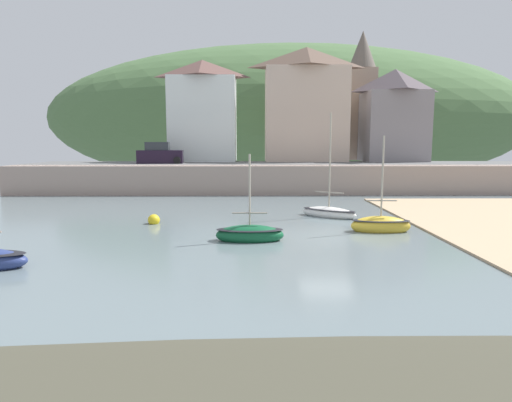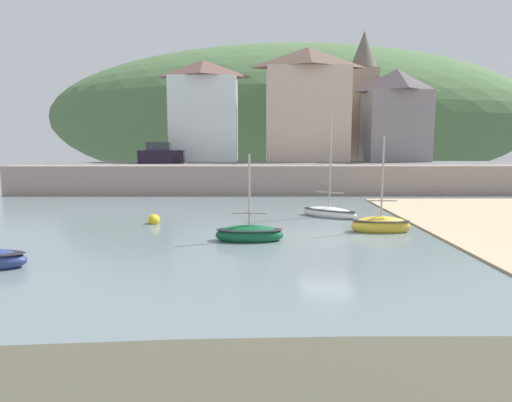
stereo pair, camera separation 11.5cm
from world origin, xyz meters
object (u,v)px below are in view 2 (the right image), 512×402
Objects in this scene: parked_car_near_slipway at (161,155)px; mooring_buoy at (154,220)px; church_with_spire at (363,94)px; waterfront_building_centre at (307,104)px; waterfront_building_right at (395,115)px; dinghy_open_wooden at (381,225)px; sailboat_nearest_shore at (329,212)px; waterfront_building_left at (204,110)px; rowboat_small_beached at (249,234)px.

parked_car_near_slipway is 6.63× the size of mooring_buoy.
parked_car_near_slipway reaches higher than mooring_buoy.
waterfront_building_centre is at bearing -148.55° from church_with_spire.
waterfront_building_right is (8.94, 0.00, -1.05)m from waterfront_building_centre.
mooring_buoy is at bearing -84.81° from parked_car_near_slipway.
sailboat_nearest_shore is at bearing 115.51° from dinghy_open_wooden.
waterfront_building_right reaches higher than dinghy_open_wooden.
mooring_buoy is (3.17, -17.25, -3.01)m from parked_car_near_slipway.
sailboat_nearest_shore is at bearing -107.62° from church_with_spire.
parked_car_near_slipway is at bearing 129.86° from dinghy_open_wooden.
waterfront_building_left is 2.48× the size of rowboat_small_beached.
waterfront_building_centre is at bearing 94.61° from dinghy_open_wooden.
waterfront_building_right is 30.42m from rowboat_small_beached.
waterfront_building_left reaches higher than parked_car_near_slipway.
sailboat_nearest_shore is 10.01m from mooring_buoy.
waterfront_building_centre is 21.22m from sailboat_nearest_shore.
waterfront_building_left is at bearing 100.96° from rowboat_small_beached.
rowboat_small_beached is 23.10m from parked_car_near_slipway.
waterfront_building_left is 7.15m from parked_car_near_slipway.
parked_car_near_slipway is (-22.89, -4.50, -3.88)m from waterfront_building_right.
rowboat_small_beached is (-14.54, -25.85, -6.79)m from waterfront_building_right.
waterfront_building_left reaches higher than waterfront_building_right.
church_with_spire is at bearing 13.27° from waterfront_building_left.
dinghy_open_wooden is at bearing -64.88° from waterfront_building_left.
waterfront_building_left is 2.05× the size of dinghy_open_wooden.
waterfront_building_centre is 25.54m from mooring_buoy.
waterfront_building_centre is 17.66× the size of mooring_buoy.
waterfront_building_right is at bearing 0.00° from waterfront_building_centre.
church_with_spire reaches higher than parked_car_near_slipway.
waterfront_building_right is at bearing 98.22° from sailboat_nearest_shore.
dinghy_open_wooden is (0.81, -23.95, -7.81)m from waterfront_building_centre.
rowboat_small_beached is at bearing -112.14° from church_with_spire.
waterfront_building_centre reaches higher than dinghy_open_wooden.
church_with_spire reaches higher than waterfront_building_centre.
dinghy_open_wooden is at bearing -101.59° from church_with_spire.
sailboat_nearest_shore is (-9.92, -19.69, -6.80)m from waterfront_building_right.
parked_car_near_slipway is (-20.49, -8.50, -6.31)m from church_with_spire.
waterfront_building_right is at bearing 47.81° from mooring_buoy.
waterfront_building_centre reaches higher than rowboat_small_beached.
sailboat_nearest_shore is 4.62m from dinghy_open_wooden.
waterfront_building_right is 14.36× the size of mooring_buoy.
waterfront_building_left is 19.36m from waterfront_building_right.
church_with_spire is at bearing 31.45° from waterfront_building_centre.
waterfront_building_left is at bearing 89.06° from mooring_buoy.
waterfront_building_left is at bearing -166.73° from church_with_spire.
waterfront_building_right is 2.17× the size of parked_car_near_slipway.
waterfront_building_left is 1.62× the size of sailboat_nearest_shore.
waterfront_building_centre reaches higher than waterfront_building_right.
dinghy_open_wooden is (1.79, -4.26, 0.04)m from sailboat_nearest_shore.
sailboat_nearest_shore is (-0.98, -19.69, -7.86)m from waterfront_building_centre.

